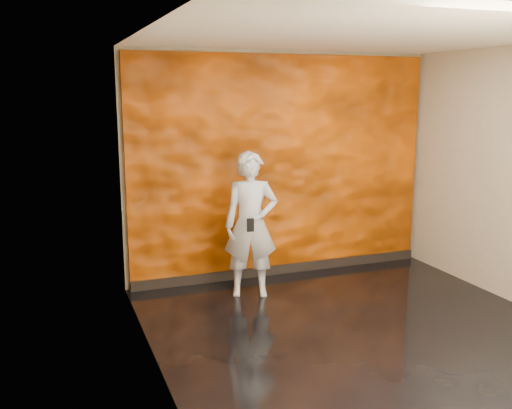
% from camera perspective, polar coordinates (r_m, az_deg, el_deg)
% --- Properties ---
extents(room, '(4.02, 4.02, 2.81)m').
position_cam_1_polar(room, '(5.43, 10.91, 1.35)').
color(room, black).
rests_on(room, ground).
extents(feature_wall, '(3.90, 0.06, 2.75)m').
position_cam_1_polar(feature_wall, '(7.16, 2.71, 3.76)').
color(feature_wall, '#F45E04').
rests_on(feature_wall, ground).
extents(baseboard, '(3.90, 0.04, 0.12)m').
position_cam_1_polar(baseboard, '(7.41, 2.73, -6.45)').
color(baseboard, black).
rests_on(baseboard, ground).
extents(man, '(0.70, 0.56, 1.66)m').
position_cam_1_polar(man, '(6.46, -0.52, -2.03)').
color(man, '#A0A4B1').
rests_on(man, ground).
extents(phone, '(0.08, 0.02, 0.15)m').
position_cam_1_polar(phone, '(6.20, -0.56, -2.07)').
color(phone, black).
rests_on(phone, man).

